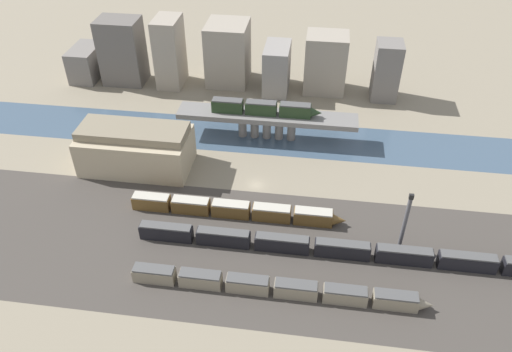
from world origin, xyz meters
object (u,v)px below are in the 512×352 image
(train_yard_near, at_px, (277,287))
(signal_tower, at_px, (405,222))
(train_yard_far, at_px, (236,210))
(train_on_bridge, at_px, (265,108))
(train_yard_mid, at_px, (348,250))
(warehouse_building, at_px, (136,148))

(train_yard_near, relative_size, signal_tower, 3.98)
(train_yard_far, bearing_deg, train_yard_near, -60.81)
(train_yard_far, distance_m, signal_tower, 39.97)
(train_yard_far, height_order, signal_tower, signal_tower)
(train_yard_near, bearing_deg, train_on_bridge, 99.60)
(train_on_bridge, bearing_deg, train_yard_mid, -61.91)
(train_yard_near, height_order, warehouse_building, warehouse_building)
(train_yard_mid, bearing_deg, signal_tower, 21.17)
(train_yard_near, bearing_deg, signal_tower, 33.00)
(train_yard_mid, distance_m, train_yard_far, 29.03)
(train_yard_far, bearing_deg, warehouse_building, 151.45)
(train_on_bridge, xyz_separation_m, warehouse_building, (-33.20, -19.37, -4.04))
(train_yard_mid, xyz_separation_m, warehouse_building, (-57.72, 26.58, 4.04))
(train_on_bridge, height_order, train_yard_far, train_on_bridge)
(warehouse_building, bearing_deg, train_yard_mid, -24.72)
(train_on_bridge, xyz_separation_m, train_yard_far, (-2.73, -35.95, -8.17))
(train_yard_mid, relative_size, train_yard_far, 1.85)
(train_on_bridge, relative_size, signal_tower, 2.05)
(train_yard_near, distance_m, train_yard_far, 25.91)
(signal_tower, bearing_deg, warehouse_building, 162.50)
(warehouse_building, bearing_deg, train_yard_far, -28.55)
(train_yard_near, distance_m, train_yard_mid, 19.31)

